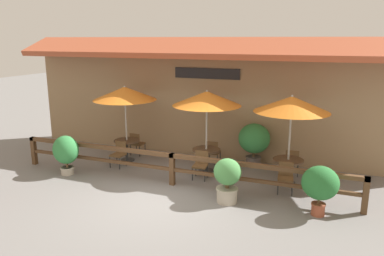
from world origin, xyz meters
The scene contains 19 objects.
ground_plane centered at (0.00, 0.00, 0.00)m, with size 60.00×60.00×0.00m, color slate.
building_facade centered at (0.00, 4.10, 2.16)m, with size 14.28×1.49×4.23m.
patio_railing centered at (0.00, 1.05, 0.70)m, with size 10.40×0.14×0.95m.
patio_umbrella_near centered at (-2.40, 2.55, 2.37)m, with size 2.15×2.15×2.63m.
dining_table_near centered at (-2.40, 2.55, 0.59)m, with size 0.90×0.90×0.74m.
chair_near_streetside centered at (-2.32, 1.89, 0.47)m, with size 0.45×0.45×0.84m.
chair_near_wallside centered at (-2.38, 3.20, 0.47)m, with size 0.45×0.45×0.84m.
patio_umbrella_middle centered at (0.54, 2.52, 2.37)m, with size 2.15×2.15×2.63m.
dining_table_middle centered at (0.54, 2.52, 0.59)m, with size 0.90×0.90×0.74m.
chair_middle_streetside centered at (0.59, 1.85, 0.47)m, with size 0.45×0.45×0.84m.
chair_middle_wallside centered at (0.55, 3.20, 0.47)m, with size 0.44×0.44×0.84m.
patio_umbrella_far centered at (3.11, 2.40, 2.37)m, with size 2.15×2.15×2.63m.
dining_table_far centered at (3.11, 2.40, 0.59)m, with size 0.90×0.90×0.74m.
chair_far_streetside centered at (3.15, 1.70, 0.47)m, with size 0.47×0.47×0.84m.
chair_far_wallside centered at (3.15, 3.10, 0.47)m, with size 0.47×0.47×0.84m.
potted_plant_entrance_palm centered at (4.08, 0.56, 0.79)m, with size 0.88×0.79×1.24m.
potted_plant_broad_leaf centered at (-3.45, 0.66, 0.75)m, with size 0.82×0.74×1.25m.
potted_plant_tall_tropical centered at (1.82, 0.49, 0.66)m, with size 0.72×0.65×1.19m.
potted_plant_corner_fern centered at (1.85, 3.55, 0.90)m, with size 1.05×0.94×1.46m.
Camera 1 is at (4.26, -8.32, 4.17)m, focal length 35.00 mm.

